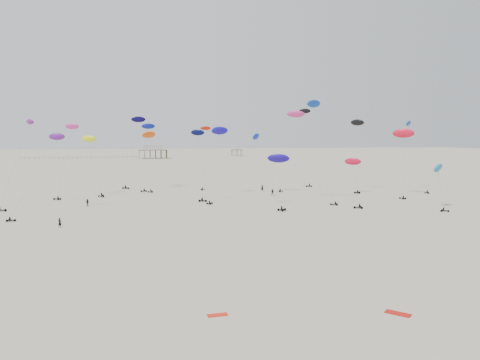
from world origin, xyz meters
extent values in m
plane|color=#C2B399|center=(0.00, 200.00, 0.00)|extent=(900.00, 900.00, 0.00)
cube|color=brown|center=(-10.00, 350.00, 6.15)|extent=(21.00, 13.00, 0.30)
cube|color=silver|center=(-10.00, 350.00, 7.90)|extent=(14.00, 8.40, 3.20)
cube|color=#B2B2AD|center=(-10.00, 350.00, 9.65)|extent=(15.00, 9.00, 0.30)
cube|color=brown|center=(60.00, 380.00, 5.15)|extent=(9.00, 7.00, 0.30)
cube|color=silver|center=(60.00, 380.00, 6.50)|extent=(5.60, 4.20, 2.40)
cube|color=#B2B2AD|center=(60.00, 380.00, 7.85)|extent=(6.00, 4.50, 0.30)
cube|color=black|center=(-62.00, 350.00, 1.45)|extent=(80.00, 0.10, 0.10)
cylinder|color=gray|center=(58.90, 117.59, 9.83)|extent=(0.03, 0.03, 22.15)
ellipsoid|color=#0D34AC|center=(59.43, 123.72, 19.75)|extent=(3.92, 4.19, 2.00)
cylinder|color=gray|center=(-31.37, 126.49, 7.59)|extent=(0.03, 0.03, 15.99)
ellipsoid|color=#F1FF15|center=(-33.19, 130.22, 15.18)|extent=(4.37, 2.99, 2.01)
cylinder|color=gray|center=(21.06, 101.53, 10.58)|extent=(0.03, 0.03, 23.68)
ellipsoid|color=#DF348D|center=(18.25, 107.32, 21.31)|extent=(4.87, 3.95, 2.18)
cylinder|color=gray|center=(-0.40, 138.80, 9.24)|extent=(0.03, 0.03, 21.33)
ellipsoid|color=red|center=(0.98, 144.91, 18.47)|extent=(3.59, 2.14, 1.66)
cylinder|color=gray|center=(43.87, 85.27, 4.26)|extent=(0.03, 0.03, 9.78)
ellipsoid|color=#167AA9|center=(45.09, 88.32, 8.79)|extent=(5.11, 5.10, 2.52)
cylinder|color=gray|center=(-4.89, 106.25, 8.36)|extent=(0.03, 0.03, 16.66)
ellipsoid|color=#050941|center=(-5.92, 109.17, 16.72)|extent=(3.77, 3.04, 1.76)
cylinder|color=gray|center=(-21.90, 142.66, 10.54)|extent=(0.03, 0.03, 20.18)
ellipsoid|color=#0B0547|center=(-19.87, 144.31, 21.07)|extent=(4.40, 1.90, 2.17)
cylinder|color=gray|center=(-40.24, 96.53, 7.86)|extent=(0.03, 0.03, 21.71)
ellipsoid|color=#701C9C|center=(-37.16, 104.01, 15.74)|extent=(3.71, 1.90, 1.71)
cylinder|color=gray|center=(47.71, 106.79, 8.12)|extent=(0.03, 0.03, 18.27)
ellipsoid|color=red|center=(50.29, 111.33, 16.65)|extent=(5.80, 5.22, 2.83)
cylinder|color=gray|center=(-38.34, 121.76, 9.19)|extent=(0.03, 0.03, 18.23)
ellipsoid|color=#E736AB|center=(-36.70, 124.56, 18.43)|extent=(4.39, 3.46, 2.00)
cylinder|color=gray|center=(41.68, 120.96, 9.89)|extent=(0.03, 0.03, 20.72)
ellipsoid|color=black|center=(43.56, 125.20, 19.95)|extent=(4.00, 4.64, 2.21)
cylinder|color=gray|center=(-46.38, 107.26, 9.70)|extent=(0.03, 0.03, 21.17)
ellipsoid|color=#7E1B96|center=(-44.27, 112.55, 19.16)|extent=(2.82, 3.02, 1.48)
cylinder|color=gray|center=(-17.82, 138.33, 9.47)|extent=(0.03, 0.03, 21.43)
ellipsoid|color=#0D1EB0|center=(-16.89, 144.39, 19.01)|extent=(4.33, 2.10, 2.11)
cylinder|color=gray|center=(24.56, 97.59, 11.84)|extent=(0.03, 0.03, 27.25)
ellipsoid|color=#0D3DB3|center=(22.06, 105.07, 23.74)|extent=(4.70, 3.36, 2.19)
cylinder|color=gray|center=(-1.57, 115.34, 8.62)|extent=(0.03, 0.03, 22.37)
ellipsoid|color=#190EB7|center=(1.77, 122.55, 17.39)|extent=(5.33, 3.21, 2.44)
cylinder|color=gray|center=(19.38, 124.48, 4.52)|extent=(0.03, 0.03, 7.88)
ellipsoid|color=#1A0B9B|center=(19.22, 125.02, 9.58)|extent=(7.00, 5.19, 3.22)
cylinder|color=gray|center=(-16.80, 134.85, 8.04)|extent=(0.03, 0.03, 17.40)
ellipsoid|color=#F7530D|center=(-16.88, 139.48, 16.35)|extent=(5.48, 5.23, 2.60)
cylinder|color=gray|center=(39.00, 116.66, 4.30)|extent=(0.03, 0.03, 7.76)
ellipsoid|color=red|center=(38.81, 117.86, 8.83)|extent=(4.72, 4.29, 2.31)
cylinder|color=gray|center=(7.83, 94.49, 7.92)|extent=(0.03, 0.03, 16.95)
ellipsoid|color=#0E24B9|center=(5.97, 98.62, 15.73)|extent=(3.17, 3.87, 1.81)
cylinder|color=gray|center=(33.87, 141.58, 12.25)|extent=(0.03, 0.03, 26.61)
ellipsoid|color=black|center=(35.41, 148.06, 24.46)|extent=(4.10, 2.60, 1.90)
imported|color=black|center=(-33.46, 81.03, 0.00)|extent=(0.82, 0.66, 1.97)
imported|color=black|center=(15.15, 116.64, 0.00)|extent=(1.11, 0.86, 2.00)
imported|color=black|center=(-31.49, 106.24, 0.00)|extent=(1.31, 1.21, 1.98)
imported|color=black|center=(14.94, 126.89, 0.00)|extent=(0.81, 0.58, 2.15)
cube|color=red|center=(2.39, 32.61, 0.00)|extent=(2.15, 2.23, 0.08)
cube|color=red|center=(-13.27, 35.63, 0.00)|extent=(1.84, 0.81, 0.07)
camera|label=1|loc=(-19.69, -3.61, 15.56)|focal=35.00mm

